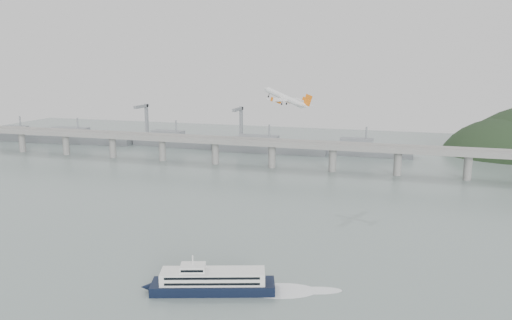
% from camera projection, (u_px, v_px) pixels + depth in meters
% --- Properties ---
extents(ground, '(900.00, 900.00, 0.00)m').
position_uv_depth(ground, '(220.00, 265.00, 216.49)').
color(ground, slate).
rests_on(ground, ground).
extents(bridge, '(800.00, 22.00, 23.90)m').
position_uv_depth(bridge, '(307.00, 148.00, 401.05)').
color(bridge, gray).
rests_on(bridge, ground).
extents(distant_fleet, '(453.00, 60.90, 40.00)m').
position_uv_depth(distant_fleet, '(170.00, 141.00, 507.99)').
color(distant_fleet, slate).
rests_on(distant_fleet, ground).
extents(ferry, '(75.85, 31.03, 14.71)m').
position_uv_depth(ferry, '(213.00, 282.00, 191.31)').
color(ferry, black).
rests_on(ferry, ground).
extents(airliner, '(35.46, 33.33, 14.17)m').
position_uv_depth(airliner, '(286.00, 98.00, 304.83)').
color(airliner, white).
rests_on(airliner, ground).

